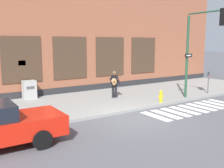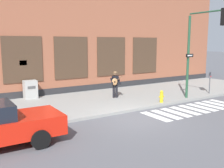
{
  "view_description": "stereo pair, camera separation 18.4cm",
  "coord_description": "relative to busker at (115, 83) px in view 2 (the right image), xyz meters",
  "views": [
    {
      "loc": [
        -7.34,
        -9.17,
        3.52
      ],
      "look_at": [
        -0.34,
        1.41,
        1.49
      ],
      "focal_mm": 42.0,
      "sensor_mm": 36.0,
      "label": 1
    },
    {
      "loc": [
        -7.18,
        -9.27,
        3.52
      ],
      "look_at": [
        -0.34,
        1.41,
        1.49
      ],
      "focal_mm": 42.0,
      "sensor_mm": 36.0,
      "label": 2
    }
  ],
  "objects": [
    {
      "name": "sidewalk",
      "position": [
        -1.52,
        0.1,
        -0.99
      ],
      "size": [
        28.0,
        5.89,
        0.14
      ],
      "color": "gray",
      "rests_on": "ground"
    },
    {
      "name": "crosswalk",
      "position": [
        2.29,
        -4.15,
        -1.05
      ],
      "size": [
        5.78,
        1.9,
        0.01
      ],
      "color": "silver",
      "rests_on": "ground"
    },
    {
      "name": "utility_box",
      "position": [
        -4.46,
        2.6,
        -0.37
      ],
      "size": [
        0.77,
        0.59,
        1.11
      ],
      "color": "#ADADA8",
      "rests_on": "sidewalk"
    },
    {
      "name": "fire_hydrant",
      "position": [
        1.51,
        -2.5,
        -0.58
      ],
      "size": [
        0.38,
        0.2,
        0.7
      ],
      "color": "gold",
      "rests_on": "sidewalk"
    },
    {
      "name": "parking_meter",
      "position": [
        6.06,
        -2.25,
        0.02
      ],
      "size": [
        0.13,
        0.11,
        1.44
      ],
      "color": "#47474C",
      "rests_on": "sidewalk"
    },
    {
      "name": "traffic_light",
      "position": [
        3.71,
        -3.34,
        2.61
      ],
      "size": [
        0.6,
        2.65,
        5.13
      ],
      "color": "#234C33",
      "rests_on": "sidewalk"
    },
    {
      "name": "building_backdrop",
      "position": [
        -1.52,
        5.04,
        2.7
      ],
      "size": [
        28.0,
        4.06,
        7.53
      ],
      "color": "#99563D",
      "rests_on": "ground"
    },
    {
      "name": "ground_plane",
      "position": [
        -1.52,
        -3.96,
        -1.06
      ],
      "size": [
        160.0,
        160.0,
        0.0
      ],
      "primitive_type": "plane",
      "color": "#56565B"
    },
    {
      "name": "busker",
      "position": [
        0.0,
        0.0,
        0.0
      ],
      "size": [
        0.72,
        0.67,
        1.62
      ],
      "color": "black",
      "rests_on": "sidewalk"
    }
  ]
}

